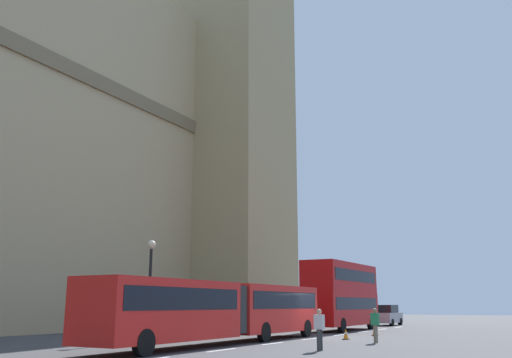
% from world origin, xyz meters
% --- Properties ---
extents(ground_plane, '(160.00, 160.00, 0.00)m').
position_xyz_m(ground_plane, '(0.00, 0.00, 0.00)').
color(ground_plane, '#424244').
extents(lane_centre_marking, '(34.40, 0.16, 0.01)m').
position_xyz_m(lane_centre_marking, '(1.15, 0.00, 0.00)').
color(lane_centre_marking, silver).
rests_on(lane_centre_marking, ground_plane).
extents(articulated_bus, '(17.60, 2.54, 2.90)m').
position_xyz_m(articulated_bus, '(-7.13, 1.99, 1.75)').
color(articulated_bus, red).
rests_on(articulated_bus, ground_plane).
extents(double_decker_bus, '(9.82, 2.54, 4.90)m').
position_xyz_m(double_decker_bus, '(9.29, 2.00, 2.71)').
color(double_decker_bus, '#B20F0F').
rests_on(double_decker_bus, ground_plane).
extents(sedan_lead, '(4.40, 1.86, 1.85)m').
position_xyz_m(sedan_lead, '(20.88, 2.00, 0.91)').
color(sedan_lead, gray).
rests_on(sedan_lead, ground_plane).
extents(traffic_cone_west, '(0.36, 0.36, 0.58)m').
position_xyz_m(traffic_cone_west, '(-0.79, -1.96, 0.28)').
color(traffic_cone_west, black).
rests_on(traffic_cone_west, ground_plane).
extents(traffic_cone_middle, '(0.36, 0.36, 0.58)m').
position_xyz_m(traffic_cone_middle, '(3.68, -2.19, 0.28)').
color(traffic_cone_middle, black).
rests_on(traffic_cone_middle, ground_plane).
extents(street_lamp, '(0.44, 0.44, 5.27)m').
position_xyz_m(street_lamp, '(-7.40, 6.50, 3.06)').
color(street_lamp, black).
rests_on(street_lamp, ground_plane).
extents(pedestrian_near_cones, '(0.36, 0.41, 1.69)m').
position_xyz_m(pedestrian_near_cones, '(-8.56, -3.69, 0.91)').
color(pedestrian_near_cones, '#333333').
rests_on(pedestrian_near_cones, ground_plane).
extents(pedestrian_by_kerb, '(0.36, 0.41, 1.69)m').
position_xyz_m(pedestrian_by_kerb, '(-2.69, -4.24, 0.91)').
color(pedestrian_by_kerb, '#726651').
rests_on(pedestrian_by_kerb, ground_plane).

